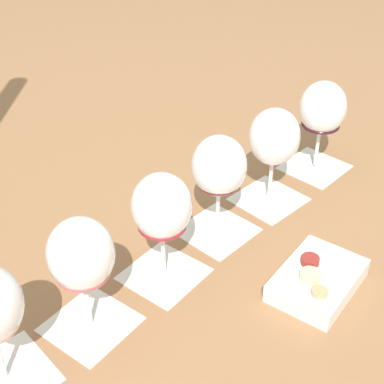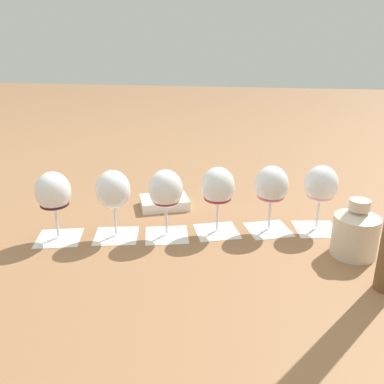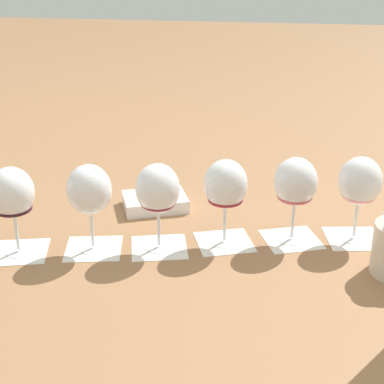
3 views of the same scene
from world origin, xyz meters
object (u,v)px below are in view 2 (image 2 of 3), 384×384
object	(u,v)px
wine_glass_0	(321,187)
snack_dish	(165,202)
wine_glass_3	(166,192)
ceramic_vase	(356,231)
wine_glass_1	(271,187)
wine_glass_4	(113,192)
wine_glass_5	(53,194)
wine_glass_2	(218,188)

from	to	relation	value
wine_glass_0	snack_dish	distance (m)	0.50
wine_glass_3	ceramic_vase	world-z (taller)	wine_glass_3
wine_glass_1	ceramic_vase	distance (m)	0.25
wine_glass_1	snack_dish	xyz separation A→B (m)	(0.34, -0.12, -0.12)
wine_glass_0	wine_glass_3	distance (m)	0.44
wine_glass_4	ceramic_vase	distance (m)	0.64
wine_glass_5	snack_dish	distance (m)	0.38
wine_glass_3	snack_dish	distance (m)	0.24
wine_glass_4	wine_glass_5	size ratio (longest dim) A/B	1.00
wine_glass_2	wine_glass_4	distance (m)	0.29
wine_glass_3	wine_glass_5	xyz separation A→B (m)	(0.29, 0.07, 0.00)
ceramic_vase	snack_dish	xyz separation A→B (m)	(0.55, -0.23, -0.05)
wine_glass_1	wine_glass_5	xyz separation A→B (m)	(0.58, 0.16, 0.00)
wine_glass_1	ceramic_vase	bearing A→B (deg)	152.92
wine_glass_0	wine_glass_3	xyz separation A→B (m)	(0.42, 0.11, -0.00)
ceramic_vase	snack_dish	size ratio (longest dim) A/B	0.82
wine_glass_4	snack_dish	xyz separation A→B (m)	(-0.08, -0.23, -0.11)
wine_glass_4	ceramic_vase	bearing A→B (deg)	-179.40
wine_glass_3	wine_glass_2	bearing A→B (deg)	-160.42
ceramic_vase	snack_dish	distance (m)	0.60
wine_glass_0	wine_glass_4	size ratio (longest dim) A/B	1.00
wine_glass_3	wine_glass_0	bearing A→B (deg)	-164.78
wine_glass_2	ceramic_vase	bearing A→B (deg)	168.80
wine_glass_0	wine_glass_1	xyz separation A→B (m)	(0.14, 0.03, 0.00)
wine_glass_3	wine_glass_5	world-z (taller)	same
wine_glass_0	wine_glass_1	size ratio (longest dim) A/B	1.00
wine_glass_1	wine_glass_2	size ratio (longest dim) A/B	1.00
wine_glass_3	snack_dish	world-z (taller)	wine_glass_3
wine_glass_0	ceramic_vase	bearing A→B (deg)	119.03
wine_glass_4	snack_dish	world-z (taller)	wine_glass_4
wine_glass_3	snack_dish	size ratio (longest dim) A/B	1.04
wine_glass_5	snack_dish	size ratio (longest dim) A/B	1.04
wine_glass_3	wine_glass_5	bearing A→B (deg)	13.56
wine_glass_4	wine_glass_2	bearing A→B (deg)	-164.25
wine_glass_0	wine_glass_2	size ratio (longest dim) A/B	1.00
wine_glass_1	wine_glass_5	bearing A→B (deg)	15.25
wine_glass_0	ceramic_vase	distance (m)	0.17
wine_glass_3	ceramic_vase	distance (m)	0.50
wine_glass_1	wine_glass_3	distance (m)	0.30
wine_glass_0	wine_glass_2	distance (m)	0.29
wine_glass_5	wine_glass_4	bearing A→B (deg)	-164.89
wine_glass_1	snack_dish	world-z (taller)	wine_glass_1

